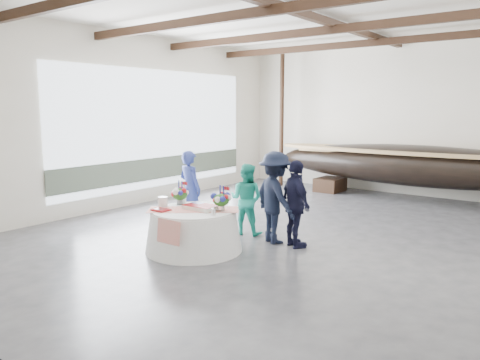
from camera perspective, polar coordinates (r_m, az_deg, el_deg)
The scene contains 13 objects.
floor at distance 9.72m, azimuth 6.59°, elevation -6.63°, with size 10.00×12.00×0.01m, color #3D3D42.
wall_back at distance 14.87m, azimuth 18.63°, elevation 7.08°, with size 10.00×0.02×4.50m, color silver.
wall_left at distance 12.65m, azimuth -13.30°, elevation 7.09°, with size 0.02×12.00×4.50m, color silver.
ceiling at distance 9.57m, azimuth 7.10°, elevation 20.35°, with size 10.00×12.00×0.01m, color white.
pavilion_structure at distance 10.23m, azimuth 9.56°, elevation 16.71°, with size 9.80×11.76×4.50m.
open_bay at distance 13.29m, azimuth -9.77°, elevation 5.44°, with size 0.03×7.00×3.20m.
longboat_display at distance 13.85m, azimuth 20.36°, elevation 1.70°, with size 8.34×1.67×1.56m.
banquet_table at distance 8.57m, azimuth -5.66°, elevation -6.09°, with size 1.76×1.76×0.76m.
tabletop_items at distance 8.62m, azimuth -5.40°, elevation -2.42°, with size 1.62×1.43×0.40m.
guest_woman_blue at distance 10.21m, azimuth -6.12°, elevation -1.07°, with size 0.61×0.40×1.67m, color navy.
guest_woman_teal at distance 9.56m, azimuth 0.78°, elevation -2.33°, with size 0.71×0.55×1.46m, color #21AC92.
guest_man_left at distance 8.95m, azimuth 4.33°, elevation -2.13°, with size 1.14×0.65×1.76m, color black.
guest_man_right at distance 8.69m, azimuth 6.79°, elevation -2.93°, with size 0.96×0.40×1.63m, color black.
Camera 1 is at (4.71, -8.10, 2.57)m, focal length 35.00 mm.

